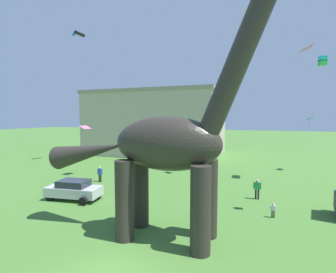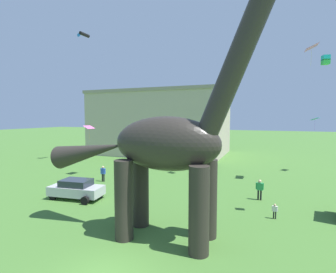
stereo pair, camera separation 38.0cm
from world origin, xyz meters
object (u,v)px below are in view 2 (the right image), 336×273
(person_vendor_side, at_px, (275,210))
(kite_near_high, at_px, (83,35))
(person_strolling_adult, at_px, (103,172))
(parked_sedan_left, at_px, (76,189))
(kite_mid_left, at_px, (312,47))
(kite_apex, at_px, (89,127))
(kite_far_left, at_px, (326,60))
(dinosaur_sculpture, at_px, (165,144))
(person_near_flyer, at_px, (260,188))
(person_photographer, at_px, (145,178))
(kite_trailing, at_px, (250,10))
(kite_high_right, at_px, (315,119))

(person_vendor_side, relative_size, kite_near_high, 0.58)
(person_strolling_adult, bearing_deg, parked_sedan_left, -175.58)
(person_vendor_side, xyz_separation_m, kite_mid_left, (3.06, 10.71, 12.46))
(parked_sedan_left, relative_size, kite_apex, 3.02)
(parked_sedan_left, xyz_separation_m, kite_far_left, (17.14, 2.42, 9.13))
(kite_apex, bearing_deg, dinosaur_sculpture, -38.12)
(person_near_flyer, distance_m, kite_far_left, 10.00)
(person_photographer, bearing_deg, kite_apex, 32.17)
(person_near_flyer, distance_m, kite_trailing, 17.49)
(person_near_flyer, bearing_deg, kite_apex, -30.69)
(parked_sedan_left, height_order, kite_apex, kite_apex)
(kite_mid_left, bearing_deg, kite_far_left, -92.83)
(person_photographer, xyz_separation_m, person_strolling_adult, (-5.18, 0.98, -0.11))
(person_photographer, xyz_separation_m, person_near_flyer, (9.64, 0.75, -0.09))
(kite_high_right, distance_m, kite_apex, 25.83)
(person_near_flyer, xyz_separation_m, kite_mid_left, (4.08, 7.17, 12.08))
(kite_near_high, height_order, kite_far_left, kite_near_high)
(parked_sedan_left, xyz_separation_m, kite_apex, (-4.31, 7.04, 4.55))
(person_photographer, xyz_separation_m, kite_apex, (-8.21, 2.75, 4.29))
(parked_sedan_left, relative_size, kite_mid_left, 2.15)
(dinosaur_sculpture, bearing_deg, parked_sedan_left, 133.87)
(kite_near_high, xyz_separation_m, kite_apex, (6.20, -6.93, -12.64))
(kite_apex, bearing_deg, person_near_flyer, -6.40)
(dinosaur_sculpture, relative_size, kite_apex, 9.68)
(person_photographer, relative_size, person_near_flyer, 1.09)
(dinosaur_sculpture, xyz_separation_m, kite_mid_left, (8.61, 15.62, 7.95))
(kite_trailing, bearing_deg, kite_high_right, 42.41)
(kite_near_high, relative_size, kite_far_left, 3.03)
(dinosaur_sculpture, bearing_deg, person_strolling_adult, 114.47)
(parked_sedan_left, height_order, kite_near_high, kite_near_high)
(kite_trailing, bearing_deg, parked_sedan_left, -135.92)
(parked_sedan_left, relative_size, person_vendor_side, 4.49)
(person_photographer, height_order, kite_high_right, kite_high_right)
(kite_apex, relative_size, kite_far_left, 2.64)
(kite_far_left, bearing_deg, parked_sedan_left, -171.95)
(dinosaur_sculpture, bearing_deg, kite_apex, 116.48)
(kite_near_high, height_order, kite_trailing, kite_near_high)
(dinosaur_sculpture, height_order, kite_far_left, dinosaur_sculpture)
(parked_sedan_left, bearing_deg, kite_trailing, 36.58)
(kite_high_right, bearing_deg, person_strolling_adult, -147.84)
(kite_far_left, relative_size, kite_mid_left, 0.27)
(kite_high_right, bearing_deg, person_vendor_side, -105.14)
(person_near_flyer, height_order, kite_far_left, kite_far_left)
(kite_far_left, height_order, kite_trailing, kite_trailing)
(person_vendor_side, xyz_separation_m, kite_near_high, (-25.07, 12.48, 17.40))
(dinosaur_sculpture, xyz_separation_m, person_photographer, (-5.11, 7.70, -4.03))
(person_vendor_side, relative_size, person_near_flyer, 0.61)
(dinosaur_sculpture, relative_size, kite_far_left, 25.55)
(dinosaur_sculpture, relative_size, kite_high_right, 9.53)
(parked_sedan_left, distance_m, kite_far_left, 19.57)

